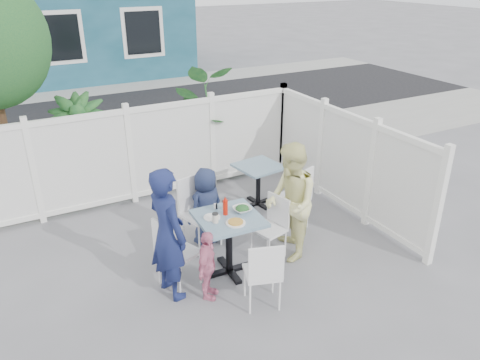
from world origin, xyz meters
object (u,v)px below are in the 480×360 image
chair_near (264,270)px  boy (206,207)px  chair_back (197,206)px  toddler (207,266)px  chair_left (173,249)px  woman (290,202)px  main_table (229,230)px  chair_right (273,222)px  man (168,234)px  spare_table (258,174)px

chair_near → boy: (0.02, 1.59, 0.05)m
chair_back → toddler: chair_back is taller
chair_left → woman: (1.61, -0.06, 0.25)m
main_table → chair_left: size_ratio=0.86×
chair_right → man: size_ratio=0.52×
main_table → chair_back: (-0.07, 0.83, -0.04)m
chair_back → man: 1.16m
man → toddler: bearing=-141.3°
chair_left → chair_back: (0.65, 0.79, 0.04)m
main_table → spare_table: size_ratio=1.09×
chair_near → boy: size_ratio=0.78×
chair_right → chair_near: size_ratio=0.97×
chair_back → chair_near: size_ratio=1.14×
chair_back → boy: size_ratio=0.89×
chair_right → spare_table: bearing=-37.0°
spare_table → boy: size_ratio=0.66×
main_table → woman: woman is taller
chair_left → woman: bearing=66.7°
spare_table → chair_right: 1.48m
chair_near → man: size_ratio=0.54×
man → boy: 1.22m
main_table → man: bearing=-177.3°
spare_table → woman: woman is taller
chair_right → boy: 0.96m
spare_table → chair_right: bearing=-112.8°
main_table → toddler: (-0.45, -0.33, -0.19)m
man → woman: bearing=-101.3°
chair_near → woman: bearing=60.2°
chair_near → man: (-0.83, 0.76, 0.31)m
chair_right → toddler: toddler is taller
boy → toddler: boy is taller
main_table → toddler: toddler is taller
woman → chair_left: bearing=-70.5°
boy → chair_near: bearing=73.1°
man → toddler: man is taller
spare_table → chair_near: chair_near is taller
chair_right → man: man is taller
chair_left → man: bearing=-67.3°
spare_table → man: (-2.07, -1.49, 0.28)m
man → woman: (1.69, 0.02, -0.02)m
chair_left → chair_right: size_ratio=1.10×
spare_table → chair_right: (-0.57, -1.36, -0.04)m
spare_table → toddler: 2.48m
woman → chair_right: bearing=-99.2°
spare_table → woman: 1.55m
chair_back → chair_near: (0.10, -1.63, -0.07)m
toddler → chair_right: bearing=-29.5°
chair_left → chair_near: size_ratio=1.07×
spare_table → chair_left: size_ratio=0.79×
main_table → chair_left: (-0.72, 0.04, -0.08)m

